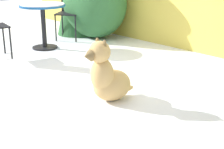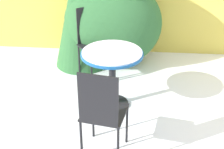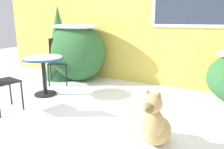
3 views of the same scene
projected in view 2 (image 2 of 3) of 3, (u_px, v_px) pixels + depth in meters
shrub_left at (113, 21)px, 4.83m from camera, size 1.39×0.95×1.27m
evergreen_bush at (80, 10)px, 4.77m from camera, size 0.77×0.77×1.65m
patio_table at (112, 64)px, 3.92m from camera, size 0.71×0.71×0.71m
patio_chair_near_table at (94, 40)px, 4.60m from camera, size 0.55×0.55×0.97m
patio_chair_far_side at (102, 111)px, 3.14m from camera, size 0.46×0.46×0.97m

